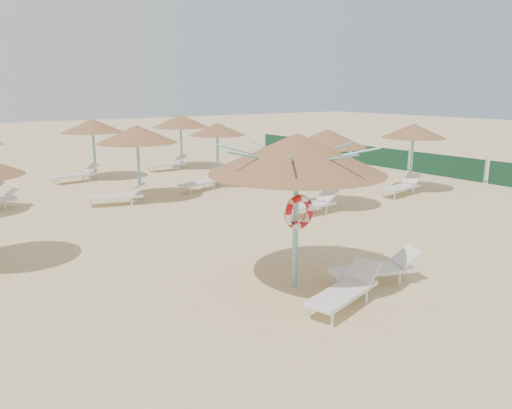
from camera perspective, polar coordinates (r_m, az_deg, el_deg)
ground at (r=10.59m, az=5.01°, el=-8.97°), size 120.00×120.00×0.00m
main_palapa at (r=9.76m, az=4.69°, el=5.78°), size 3.50×3.50×3.14m
lounger_main_a at (r=9.54m, az=10.23°, el=-9.51°), size 2.00×1.06×0.70m
lounger_main_b at (r=10.76m, az=13.74°, el=-7.05°), size 1.98×1.21×0.69m
palapa_field at (r=19.65m, az=-13.87°, el=7.86°), size 18.73×14.26×2.72m
windbreak_fence at (r=27.05m, az=13.90°, el=5.31°), size 0.08×19.84×1.10m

